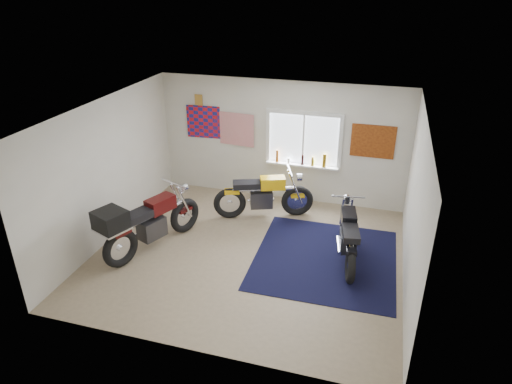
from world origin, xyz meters
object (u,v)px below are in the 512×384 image
(navy_rug, at_px, (325,259))
(black_chrome_bike, at_px, (348,237))
(maroon_tourer, at_px, (145,223))
(yellow_triumph, at_px, (263,196))

(navy_rug, relative_size, black_chrome_bike, 1.31)
(navy_rug, xyz_separation_m, maroon_tourer, (-3.21, -0.65, 0.59))
(navy_rug, xyz_separation_m, yellow_triumph, (-1.51, 1.25, 0.46))
(black_chrome_bike, xyz_separation_m, maroon_tourer, (-3.57, -0.78, 0.15))
(yellow_triumph, relative_size, black_chrome_bike, 1.02)
(maroon_tourer, bearing_deg, black_chrome_bike, -55.27)
(black_chrome_bike, relative_size, maroon_tourer, 0.91)
(yellow_triumph, height_order, black_chrome_bike, yellow_triumph)
(yellow_triumph, height_order, maroon_tourer, maroon_tourer)
(black_chrome_bike, bearing_deg, maroon_tourer, 92.29)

